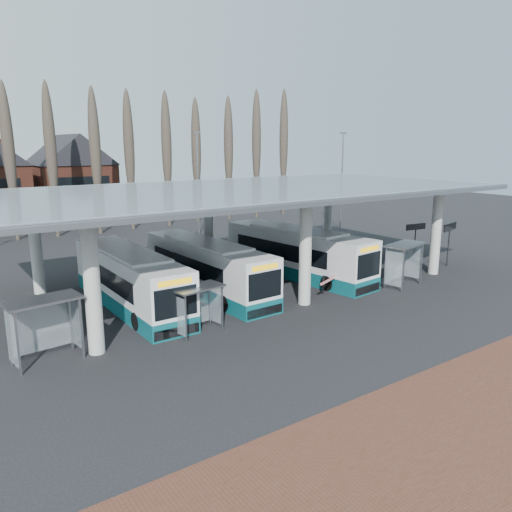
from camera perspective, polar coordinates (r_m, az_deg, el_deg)
ground at (r=27.32m, az=8.95°, el=-6.76°), size 140.00×140.00×0.00m
station_canopy at (r=32.16m, az=-0.67°, el=6.74°), size 32.00×16.00×6.34m
poplar_row at (r=54.47m, az=-16.05°, el=11.97°), size 45.10×1.10×14.50m
lamp_post_b at (r=50.63m, az=-6.65°, el=8.45°), size 0.80×0.16×10.17m
lamp_post_c at (r=54.19m, az=9.78°, el=8.63°), size 0.80×0.16×10.17m
bus_0 at (r=28.96m, az=-14.27°, el=-2.70°), size 2.53×11.70×3.25m
bus_1 at (r=30.92m, az=-5.67°, el=-1.40°), size 2.86×11.71×3.23m
bus_2 at (r=34.76m, az=4.60°, el=0.30°), size 3.91×12.30×3.36m
shelter_0 at (r=22.76m, az=-23.17°, el=-6.27°), size 3.16×1.83×2.79m
shelter_1 at (r=24.30m, az=-6.84°, el=-4.90°), size 2.70×1.62×2.36m
shelter_2 at (r=33.35m, az=16.37°, el=0.09°), size 3.27×2.11×2.81m
info_sign_0 at (r=39.90m, az=21.26°, el=2.75°), size 2.15×0.62×3.25m
info_sign_1 at (r=41.32m, az=17.79°, el=2.90°), size 1.93×0.38×2.89m
barrier at (r=30.51m, az=8.21°, el=-2.85°), size 2.22×1.08×1.18m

